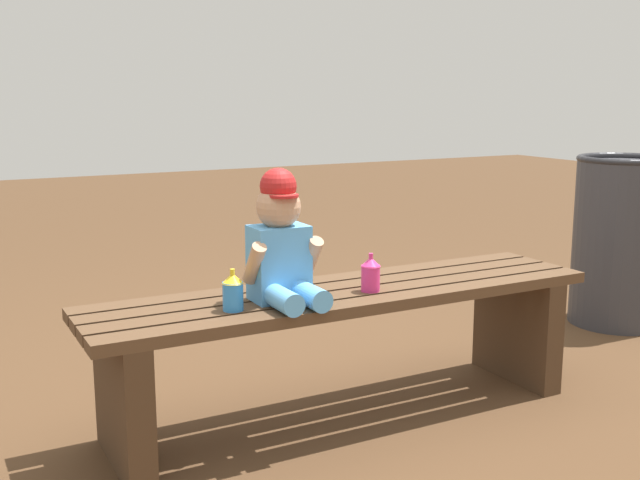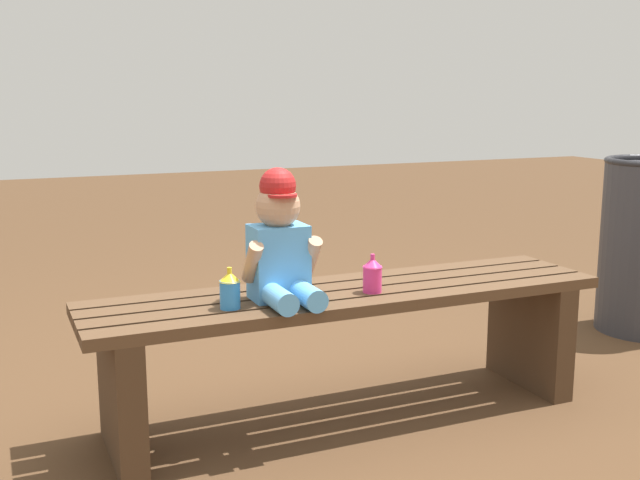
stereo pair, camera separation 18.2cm
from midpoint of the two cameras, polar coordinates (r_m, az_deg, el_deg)
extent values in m
plane|color=#4C331E|center=(2.64, -0.11, -12.87)|extent=(16.00, 16.00, 0.00)
cube|color=#513823|center=(2.37, 1.65, -4.87)|extent=(1.71, 0.09, 0.04)
cube|color=#513823|center=(2.46, 0.46, -4.30)|extent=(1.71, 0.09, 0.04)
cube|color=#513823|center=(2.55, -0.65, -3.76)|extent=(1.71, 0.09, 0.04)
cube|color=#513823|center=(2.64, -1.69, -3.25)|extent=(1.71, 0.09, 0.04)
cube|color=#452F1E|center=(2.34, -16.55, -11.25)|extent=(0.08, 0.40, 0.40)
cube|color=#452F1E|center=(2.97, 12.62, -6.30)|extent=(0.08, 0.40, 0.40)
cube|color=#59A5E5|center=(2.35, -5.26, -1.71)|extent=(0.17, 0.12, 0.23)
sphere|color=tan|center=(2.32, -5.33, 2.46)|extent=(0.14, 0.14, 0.14)
cylinder|color=#B21E1E|center=(2.28, -4.98, 3.27)|extent=(0.09, 0.09, 0.01)
sphere|color=#B21E1E|center=(2.31, -5.36, 3.96)|extent=(0.11, 0.11, 0.11)
cylinder|color=#5DAEF0|center=(2.25, -5.09, -4.43)|extent=(0.07, 0.16, 0.07)
cylinder|color=#5DAEF0|center=(2.28, -3.01, -4.16)|extent=(0.07, 0.16, 0.07)
cylinder|color=tan|center=(2.29, -7.14, -1.74)|extent=(0.04, 0.12, 0.14)
cylinder|color=tan|center=(2.36, -2.88, -1.28)|extent=(0.04, 0.12, 0.14)
cylinder|color=#338CE5|center=(2.27, -8.74, -4.15)|extent=(0.06, 0.06, 0.09)
cone|color=yellow|center=(2.26, -8.78, -2.82)|extent=(0.06, 0.06, 0.03)
cylinder|color=yellow|center=(2.25, -8.79, -2.37)|extent=(0.01, 0.01, 0.02)
cylinder|color=#E5337F|center=(2.46, 1.64, -2.86)|extent=(0.06, 0.06, 0.09)
cone|color=#E5337F|center=(2.45, 1.65, -1.62)|extent=(0.06, 0.06, 0.03)
cylinder|color=#E5337F|center=(2.44, 1.65, -1.21)|extent=(0.01, 0.01, 0.02)
cylinder|color=#333338|center=(3.78, 20.01, -0.25)|extent=(0.42, 0.42, 0.76)
torus|color=#232327|center=(3.72, 20.40, 5.62)|extent=(0.43, 0.43, 0.03)
camera|label=1|loc=(0.09, -92.20, -0.43)|focal=43.34mm
camera|label=2|loc=(0.09, 87.80, 0.43)|focal=43.34mm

